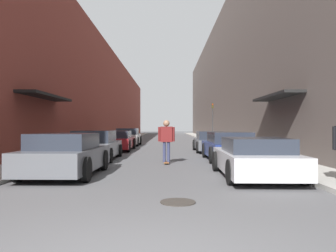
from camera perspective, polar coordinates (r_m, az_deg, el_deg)
The scene contains 15 objects.
ground at distance 30.77m, azimuth -0.64°, elevation -2.90°, with size 151.51×151.51×0.00m, color #515154.
curb_strip_left at distance 38.00m, azimuth -7.91°, elevation -2.28°, with size 1.80×68.87×0.12m.
curb_strip_right at distance 37.92m, azimuth 6.86°, elevation -2.28°, with size 1.80×68.87×0.12m.
building_row_left at distance 38.63m, azimuth -12.19°, elevation 5.02°, with size 4.90×68.87×9.90m.
building_row_right at distance 38.71m, azimuth 11.16°, elevation 7.71°, with size 4.90×68.87×13.52m.
parked_car_left_0 at distance 10.48m, azimuth -17.44°, elevation -4.83°, with size 2.02×4.02×1.29m.
parked_car_left_1 at distance 15.21m, azimuth -12.53°, elevation -3.37°, with size 1.94×4.49×1.32m.
parked_car_left_2 at distance 20.83m, azimuth -8.83°, elevation -2.54°, with size 1.92×4.84×1.23m.
parked_car_left_3 at distance 25.99m, azimuth -7.04°, elevation -1.94°, with size 1.89×4.11×1.36m.
parked_car_right_0 at distance 9.98m, azimuth 14.77°, elevation -5.37°, with size 2.06×4.30×1.17m.
parked_car_right_1 at distance 14.72m, azimuth 10.47°, elevation -3.53°, with size 2.02×4.22×1.25m.
parked_car_right_2 at distance 19.70m, azimuth 7.30°, elevation -2.74°, with size 1.86×4.12×1.22m.
skateboarder at distance 13.15m, azimuth -0.34°, elevation -1.91°, with size 0.67×0.78×1.76m.
manhole_cover at distance 6.61m, azimuth 1.67°, elevation -13.09°, with size 0.70×0.70×0.02m.
traffic_light at distance 30.28m, azimuth 7.70°, elevation 1.40°, with size 0.16×0.22×3.52m.
Camera 1 is at (0.31, -3.18, 1.49)m, focal length 35.00 mm.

